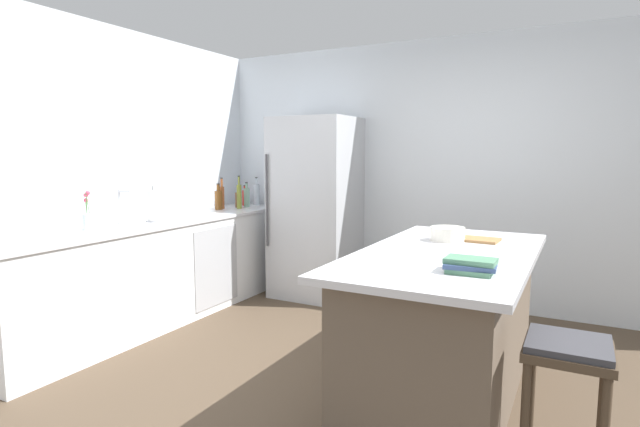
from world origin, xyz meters
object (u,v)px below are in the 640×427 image
object	(u,v)px
refrigerator	(316,208)
whiskey_bottle	(218,199)
kitchen_island	(445,323)
hot_sauce_bottle	(245,197)
syrup_bottle	(238,199)
vinegar_bottle	(222,196)
bar_stool	(567,368)
paper_towel_roll	(154,206)
mixing_bowl	(448,234)
gin_bottle	(247,197)
olive_oil_bottle	(239,196)
cutting_board	(477,239)
flower_vase	(88,219)
soda_bottle	(257,194)
cookbook_stack	(470,266)
sink_faucet	(121,206)

from	to	relation	value
refrigerator	whiskey_bottle	distance (m)	1.03
kitchen_island	hot_sauce_bottle	bearing A→B (deg)	149.32
syrup_bottle	vinegar_bottle	bearing A→B (deg)	-111.20
bar_stool	syrup_bottle	bearing A→B (deg)	148.68
paper_towel_roll	vinegar_bottle	xyz separation A→B (m)	(-0.12, 1.08, -0.00)
refrigerator	mixing_bowl	world-z (taller)	refrigerator
gin_bottle	olive_oil_bottle	distance (m)	0.19
vinegar_bottle	cutting_board	size ratio (longest dim) A/B	1.13
gin_bottle	syrup_bottle	size ratio (longest dim) A/B	1.21
olive_oil_bottle	whiskey_bottle	distance (m)	0.23
flower_vase	soda_bottle	world-z (taller)	soda_bottle
olive_oil_bottle	hot_sauce_bottle	bearing A→B (deg)	116.61
flower_vase	syrup_bottle	bearing A→B (deg)	88.93
syrup_bottle	cutting_board	world-z (taller)	syrup_bottle
bar_stool	cookbook_stack	xyz separation A→B (m)	(-0.46, 0.13, 0.39)
bar_stool	gin_bottle	distance (m)	3.93
cookbook_stack	mixing_bowl	size ratio (longest dim) A/B	1.14
olive_oil_bottle	soda_bottle	bearing A→B (deg)	96.87
kitchen_island	sink_faucet	bearing A→B (deg)	-177.21
paper_towel_roll	vinegar_bottle	distance (m)	1.08
mixing_bowl	flower_vase	bearing A→B (deg)	-162.16
cookbook_stack	hot_sauce_bottle	bearing A→B (deg)	144.52
refrigerator	vinegar_bottle	distance (m)	1.02
kitchen_island	syrup_bottle	xyz separation A→B (m)	(-2.63, 1.40, 0.53)
cookbook_stack	flower_vase	bearing A→B (deg)	179.37
flower_vase	vinegar_bottle	bearing A→B (deg)	91.33
bar_stool	gin_bottle	world-z (taller)	gin_bottle
kitchen_island	cutting_board	bearing A→B (deg)	79.36
hot_sauce_bottle	gin_bottle	world-z (taller)	gin_bottle
refrigerator	cutting_board	distance (m)	2.13
sink_faucet	olive_oil_bottle	distance (m)	1.44
kitchen_island	soda_bottle	xyz separation A→B (m)	(-2.60, 1.70, 0.57)
whiskey_bottle	cutting_board	bearing A→B (deg)	-13.39
olive_oil_bottle	syrup_bottle	bearing A→B (deg)	131.31
flower_vase	soda_bottle	bearing A→B (deg)	88.21
hot_sauce_bottle	syrup_bottle	bearing A→B (deg)	-71.52
bar_stool	soda_bottle	size ratio (longest dim) A/B	2.14
refrigerator	whiskey_bottle	size ratio (longest dim) A/B	6.69
refrigerator	bar_stool	size ratio (longest dim) A/B	2.71
sink_faucet	cutting_board	distance (m)	2.83
soda_bottle	hot_sauce_bottle	xyz separation A→B (m)	(-0.10, -0.09, -0.04)
refrigerator	flower_vase	distance (m)	2.21
cookbook_stack	cutting_board	distance (m)	0.96
soda_bottle	cutting_board	bearing A→B (deg)	-24.64
refrigerator	olive_oil_bottle	bearing A→B (deg)	-163.50
hot_sauce_bottle	whiskey_bottle	size ratio (longest dim) A/B	0.83
flower_vase	bar_stool	bearing A→B (deg)	-2.82
mixing_bowl	whiskey_bottle	bearing A→B (deg)	163.87
hot_sauce_bottle	paper_towel_roll	bearing A→B (deg)	-85.42
bar_stool	paper_towel_roll	distance (m)	3.39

